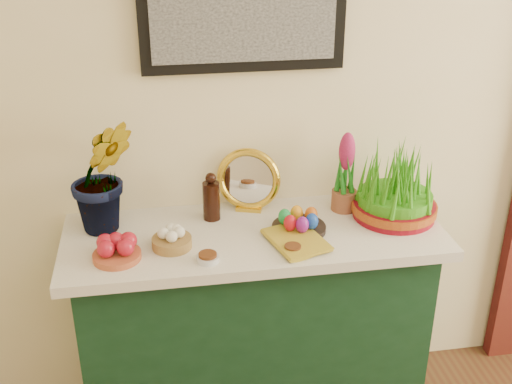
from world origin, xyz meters
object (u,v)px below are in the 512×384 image
(hyacinth_green, at_px, (101,158))
(book, at_px, (274,245))
(sideboard, at_px, (254,331))
(mirror, at_px, (249,180))
(wheatgrass_sabzeh, at_px, (396,189))

(hyacinth_green, bearing_deg, book, -33.20)
(sideboard, bearing_deg, book, -71.37)
(sideboard, xyz_separation_m, book, (0.05, -0.15, 0.48))
(mirror, distance_m, wheatgrass_sabzeh, 0.56)
(book, relative_size, wheatgrass_sabzeh, 0.71)
(hyacinth_green, distance_m, wheatgrass_sabzeh, 1.10)
(hyacinth_green, distance_m, book, 0.69)
(hyacinth_green, relative_size, wheatgrass_sabzeh, 1.74)
(hyacinth_green, height_order, book, hyacinth_green)
(hyacinth_green, xyz_separation_m, wheatgrass_sabzeh, (1.08, -0.08, -0.17))
(sideboard, bearing_deg, mirror, 87.37)
(hyacinth_green, relative_size, book, 2.45)
(wheatgrass_sabzeh, bearing_deg, sideboard, -177.74)
(hyacinth_green, height_order, wheatgrass_sabzeh, hyacinth_green)
(mirror, height_order, book, mirror)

